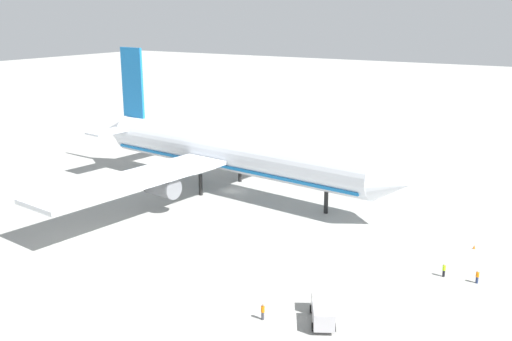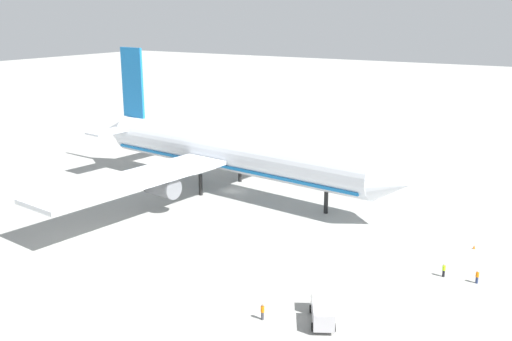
{
  "view_description": "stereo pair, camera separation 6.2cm",
  "coord_description": "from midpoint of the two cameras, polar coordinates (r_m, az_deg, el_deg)",
  "views": [
    {
      "loc": [
        57.76,
        -85.62,
        31.9
      ],
      "look_at": [
        4.21,
        1.37,
        4.17
      ],
      "focal_mm": 40.97,
      "sensor_mm": 36.0,
      "label": 1
    },
    {
      "loc": [
        57.81,
        -85.59,
        31.9
      ],
      "look_at": [
        4.21,
        1.37,
        4.17
      ],
      "focal_mm": 40.97,
      "sensor_mm": 36.0,
      "label": 2
    }
  ],
  "objects": [
    {
      "name": "ground_worker_1",
      "position": [
        77.35,
        17.86,
        -9.23
      ],
      "size": [
        0.47,
        0.47,
        1.73
      ],
      "color": "black",
      "rests_on": "ground"
    },
    {
      "name": "ground_worker_0",
      "position": [
        76.96,
        20.78,
        -9.67
      ],
      "size": [
        0.54,
        0.54,
        1.66
      ],
      "color": "navy",
      "rests_on": "ground"
    },
    {
      "name": "ground_plane",
      "position": [
        108.1,
        -2.3,
        -1.99
      ],
      "size": [
        600.0,
        600.0,
        0.0
      ],
      "primitive_type": "plane",
      "color": "#9E9E99"
    },
    {
      "name": "ground_worker_2",
      "position": [
        64.29,
        0.64,
        -13.63
      ],
      "size": [
        0.55,
        0.55,
        1.79
      ],
      "color": "#3F3F47",
      "rests_on": "ground"
    },
    {
      "name": "traffic_cone_0",
      "position": [
        154.78,
        -2.29,
        3.38
      ],
      "size": [
        0.36,
        0.36,
        0.55
      ],
      "primitive_type": "cone",
      "color": "orange",
      "rests_on": "ground"
    },
    {
      "name": "airliner",
      "position": [
        106.98,
        -2.82,
        1.81
      ],
      "size": [
        70.4,
        77.25,
        25.1
      ],
      "color": "silver",
      "rests_on": "ground"
    },
    {
      "name": "traffic_cone_1",
      "position": [
        150.54,
        -4.09,
        3.02
      ],
      "size": [
        0.36,
        0.36,
        0.55
      ],
      "primitive_type": "cone",
      "color": "orange",
      "rests_on": "ground"
    },
    {
      "name": "service_truck_3",
      "position": [
        64.04,
        6.5,
        -13.38
      ],
      "size": [
        4.83,
        6.29,
        2.51
      ],
      "color": "white",
      "rests_on": "ground"
    },
    {
      "name": "traffic_cone_2",
      "position": [
        87.57,
        20.51,
        -7.0
      ],
      "size": [
        0.36,
        0.36,
        0.55
      ],
      "primitive_type": "cone",
      "color": "orange",
      "rests_on": "ground"
    }
  ]
}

